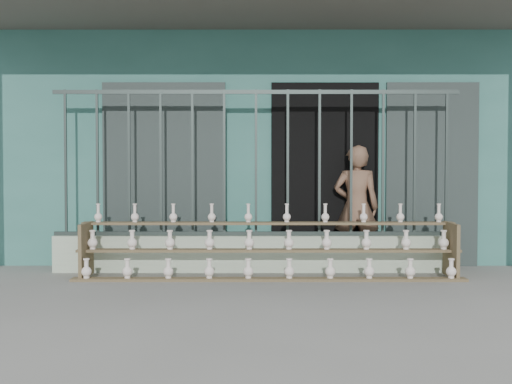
{
  "coord_description": "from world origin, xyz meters",
  "views": [
    {
      "loc": [
        0.0,
        -6.61,
        1.27
      ],
      "look_at": [
        0.0,
        1.0,
        1.0
      ],
      "focal_mm": 45.0,
      "sensor_mm": 36.0,
      "label": 1
    }
  ],
  "objects": [
    {
      "name": "elderly_woman",
      "position": [
        1.28,
        1.57,
        0.79
      ],
      "size": [
        0.62,
        0.45,
        1.57
      ],
      "primitive_type": "imported",
      "rotation": [
        0.0,
        0.0,
        3.01
      ],
      "color": "brown",
      "rests_on": "ground"
    },
    {
      "name": "shelf_rack",
      "position": [
        0.15,
        0.89,
        0.36
      ],
      "size": [
        4.5,
        0.68,
        0.85
      ],
      "color": "brown",
      "rests_on": "ground"
    },
    {
      "name": "workshop_building",
      "position": [
        0.0,
        4.23,
        1.62
      ],
      "size": [
        7.4,
        6.6,
        3.21
      ],
      "color": "#346E64",
      "rests_on": "ground"
    },
    {
      "name": "security_fence",
      "position": [
        -0.0,
        1.3,
        1.35
      ],
      "size": [
        5.0,
        0.04,
        1.8
      ],
      "color": "#283330",
      "rests_on": "parapet_wall"
    },
    {
      "name": "ground",
      "position": [
        0.0,
        0.0,
        0.0
      ],
      "size": [
        60.0,
        60.0,
        0.0
      ],
      "primitive_type": "plane",
      "color": "slate"
    },
    {
      "name": "parapet_wall",
      "position": [
        0.0,
        1.3,
        0.23
      ],
      "size": [
        5.0,
        0.2,
        0.45
      ],
      "primitive_type": "cube",
      "color": "beige",
      "rests_on": "ground"
    }
  ]
}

